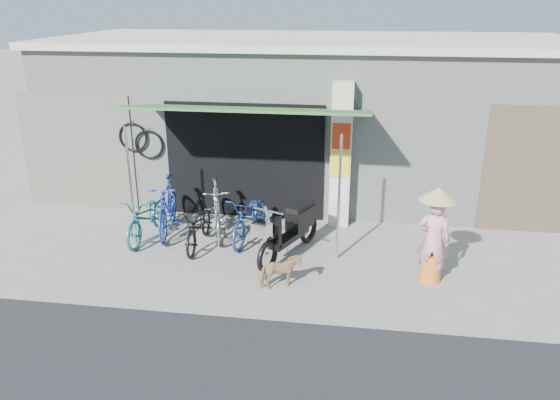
# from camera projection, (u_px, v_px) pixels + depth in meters

# --- Properties ---
(ground) EXTENTS (80.00, 80.00, 0.00)m
(ground) POSITION_uv_depth(u_px,v_px,m) (283.00, 274.00, 9.54)
(ground) COLOR gray
(ground) RESTS_ON ground
(bicycle_shop) EXTENTS (12.30, 5.30, 3.66)m
(bicycle_shop) POSITION_uv_depth(u_px,v_px,m) (312.00, 113.00, 13.63)
(bicycle_shop) COLOR #A5AAA2
(bicycle_shop) RESTS_ON ground
(shop_pillar) EXTENTS (0.42, 0.44, 3.00)m
(shop_pillar) POSITION_uv_depth(u_px,v_px,m) (341.00, 156.00, 11.18)
(shop_pillar) COLOR beige
(shop_pillar) RESTS_ON ground
(awning) EXTENTS (4.60, 1.88, 2.72)m
(awning) POSITION_uv_depth(u_px,v_px,m) (248.00, 112.00, 10.30)
(awning) COLOR #2C5A28
(awning) RESTS_ON ground
(neighbour_right) EXTENTS (2.60, 0.06, 2.60)m
(neighbour_right) POSITION_uv_depth(u_px,v_px,m) (551.00, 172.00, 10.81)
(neighbour_right) COLOR brown
(neighbour_right) RESTS_ON ground
(neighbour_left) EXTENTS (2.60, 0.06, 2.60)m
(neighbour_left) POSITION_uv_depth(u_px,v_px,m) (78.00, 152.00, 12.18)
(neighbour_left) COLOR #6B665B
(neighbour_left) RESTS_ON ground
(bike_teal) EXTENTS (0.70, 1.79, 0.92)m
(bike_teal) POSITION_uv_depth(u_px,v_px,m) (147.00, 217.00, 10.81)
(bike_teal) COLOR #196D70
(bike_teal) RESTS_ON ground
(bike_blue) EXTENTS (0.85, 1.96, 1.14)m
(bike_blue) POSITION_uv_depth(u_px,v_px,m) (167.00, 206.00, 11.04)
(bike_blue) COLOR #223D9F
(bike_blue) RESTS_ON ground
(bike_black) EXTENTS (0.59, 1.61, 0.84)m
(bike_black) POSITION_uv_depth(u_px,v_px,m) (199.00, 226.00, 10.47)
(bike_black) COLOR black
(bike_black) RESTS_ON ground
(bike_silver) EXTENTS (1.01, 1.89, 1.09)m
(bike_silver) POSITION_uv_depth(u_px,v_px,m) (217.00, 209.00, 10.97)
(bike_silver) COLOR #B7B8BC
(bike_silver) RESTS_ON ground
(bike_navy) EXTENTS (0.90, 1.89, 0.95)m
(bike_navy) POSITION_uv_depth(u_px,v_px,m) (251.00, 217.00, 10.77)
(bike_navy) COLOR navy
(bike_navy) RESTS_ON ground
(street_dog) EXTENTS (0.77, 0.59, 0.59)m
(street_dog) POSITION_uv_depth(u_px,v_px,m) (280.00, 272.00, 8.97)
(street_dog) COLOR tan
(street_dog) RESTS_ON ground
(moped) EXTENTS (1.02, 1.94, 1.16)m
(moped) POSITION_uv_depth(u_px,v_px,m) (291.00, 229.00, 10.06)
(moped) COLOR black
(moped) RESTS_ON ground
(nun) EXTENTS (0.64, 0.64, 1.68)m
(nun) POSITION_uv_depth(u_px,v_px,m) (434.00, 235.00, 9.04)
(nun) COLOR #CF8B93
(nun) RESTS_ON ground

